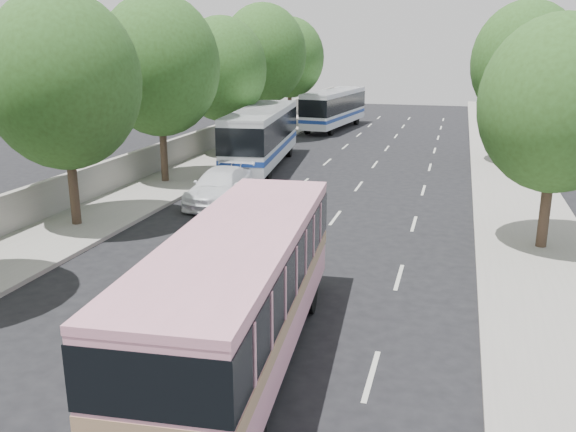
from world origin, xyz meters
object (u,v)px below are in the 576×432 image
(white_pickup, at_px, (220,186))
(tour_coach_front, at_px, (262,132))
(pink_bus, at_px, (240,281))
(pink_taxi, at_px, (226,242))
(tour_coach_rear, at_px, (334,106))

(white_pickup, distance_m, tour_coach_front, 8.54)
(pink_bus, height_order, tour_coach_front, tour_coach_front)
(pink_taxi, height_order, tour_coach_rear, tour_coach_rear)
(pink_bus, height_order, white_pickup, pink_bus)
(pink_taxi, xyz_separation_m, white_pickup, (-3.10, 7.30, 0.04))
(white_pickup, xyz_separation_m, tour_coach_rear, (-0.00, 25.72, 1.17))
(pink_taxi, height_order, white_pickup, white_pickup)
(white_pickup, bearing_deg, pink_taxi, -69.31)
(tour_coach_rear, bearing_deg, pink_taxi, -77.95)
(tour_coach_front, bearing_deg, pink_bus, -80.06)
(pink_taxi, relative_size, tour_coach_rear, 0.38)
(white_pickup, distance_m, tour_coach_rear, 25.75)
(tour_coach_front, height_order, tour_coach_rear, tour_coach_front)
(tour_coach_rear, bearing_deg, white_pickup, -83.31)
(pink_bus, relative_size, pink_taxi, 2.40)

